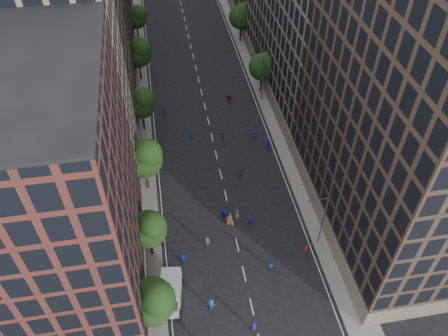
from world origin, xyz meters
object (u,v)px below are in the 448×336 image
object	(u,v)px
skater_1	(254,327)
skater_2	(270,264)
streetlamp_far	(261,77)
cargo_van	(171,292)
streetlamp_near	(322,219)

from	to	relation	value
skater_1	skater_2	size ratio (longest dim) A/B	0.98
streetlamp_far	skater_2	distance (m)	36.66
streetlamp_far	skater_1	world-z (taller)	streetlamp_far
streetlamp_far	cargo_van	size ratio (longest dim) A/B	1.60
skater_2	cargo_van	bearing A→B (deg)	-15.57
skater_1	skater_2	world-z (taller)	skater_2
skater_1	skater_2	distance (m)	8.56
streetlamp_near	cargo_van	world-z (taller)	streetlamp_near
streetlamp_near	cargo_van	size ratio (longest dim) A/B	1.60
streetlamp_far	cargo_van	world-z (taller)	streetlamp_far
streetlamp_near	streetlamp_far	size ratio (longest dim) A/B	1.00
cargo_van	skater_2	bearing A→B (deg)	18.10
cargo_van	streetlamp_far	bearing A→B (deg)	71.25
cargo_van	skater_2	xyz separation A→B (m)	(12.69, 2.11, -0.60)
streetlamp_near	skater_2	size ratio (longest dim) A/B	5.02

